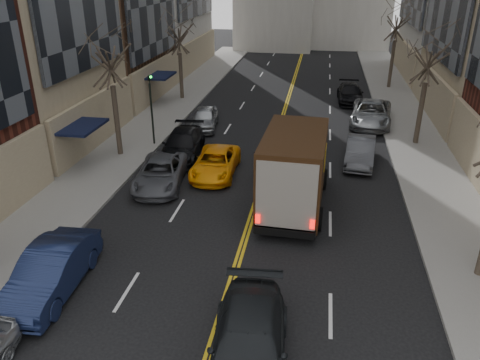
% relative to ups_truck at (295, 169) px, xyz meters
% --- Properties ---
extents(sidewalk_left, '(4.00, 66.00, 0.15)m').
position_rel_ups_truck_xyz_m(sidewalk_left, '(-10.76, 11.72, -1.84)').
color(sidewalk_left, slate).
rests_on(sidewalk_left, ground).
extents(sidewalk_right, '(4.00, 66.00, 0.15)m').
position_rel_ups_truck_xyz_m(sidewalk_right, '(7.24, 11.72, -1.84)').
color(sidewalk_right, slate).
rests_on(sidewalk_right, ground).
extents(tree_lf_mid, '(3.20, 3.20, 8.91)m').
position_rel_ups_truck_xyz_m(tree_lf_mid, '(-10.56, 4.72, 4.68)').
color(tree_lf_mid, '#382D23').
rests_on(tree_lf_mid, sidewalk_left).
extents(tree_lf_far, '(3.20, 3.20, 8.12)m').
position_rel_ups_truck_xyz_m(tree_lf_far, '(-10.56, 17.72, 4.11)').
color(tree_lf_far, '#382D23').
rests_on(tree_lf_far, sidewalk_left).
extents(tree_rt_mid, '(3.20, 3.20, 8.32)m').
position_rel_ups_truck_xyz_m(tree_rt_mid, '(7.04, 9.72, 4.25)').
color(tree_rt_mid, '#382D23').
rests_on(tree_rt_mid, sidewalk_right).
extents(tree_rt_far, '(3.20, 3.20, 9.11)m').
position_rel_ups_truck_xyz_m(tree_rt_far, '(7.04, 24.72, 4.82)').
color(tree_rt_far, '#382D23').
rests_on(tree_rt_far, sidewalk_right).
extents(traffic_signal, '(0.29, 0.26, 4.70)m').
position_rel_ups_truck_xyz_m(traffic_signal, '(-9.16, 6.71, 0.90)').
color(traffic_signal, black).
rests_on(traffic_signal, sidewalk_left).
extents(ups_truck, '(3.07, 7.06, 3.81)m').
position_rel_ups_truck_xyz_m(ups_truck, '(0.00, 0.00, 0.00)').
color(ups_truck, black).
rests_on(ups_truck, ground).
extents(observer_sedan, '(2.57, 5.45, 1.54)m').
position_rel_ups_truck_xyz_m(observer_sedan, '(-0.56, -9.86, -1.15)').
color(observer_sedan, black).
rests_on(observer_sedan, ground).
extents(taxi, '(2.28, 4.77, 1.31)m').
position_rel_ups_truck_xyz_m(taxi, '(-4.40, 3.07, -1.26)').
color(taxi, '#FFA00A').
rests_on(taxi, ground).
extents(pedestrian, '(0.49, 0.65, 1.60)m').
position_rel_ups_truck_xyz_m(pedestrian, '(-2.10, 2.75, -1.12)').
color(pedestrian, black).
rests_on(pedestrian, ground).
extents(parked_lf_b, '(1.92, 4.93, 1.60)m').
position_rel_ups_truck_xyz_m(parked_lf_b, '(-7.77, -7.65, -1.12)').
color(parked_lf_b, '#131C3B').
rests_on(parked_lf_b, ground).
extents(parked_lf_c, '(2.90, 5.19, 1.37)m').
position_rel_ups_truck_xyz_m(parked_lf_c, '(-6.86, 1.22, -1.23)').
color(parked_lf_c, '#4F5057').
rests_on(parked_lf_c, ground).
extents(parked_lf_d, '(2.59, 5.43, 1.53)m').
position_rel_ups_truck_xyz_m(parked_lf_d, '(-6.86, 5.19, -1.16)').
color(parked_lf_d, black).
rests_on(parked_lf_d, ground).
extents(parked_lf_e, '(2.17, 4.37, 1.43)m').
position_rel_ups_truck_xyz_m(parked_lf_e, '(-6.86, 10.65, -1.20)').
color(parked_lf_e, '#9FA2A6').
rests_on(parked_lf_e, ground).
extents(parked_rt_a, '(1.98, 4.54, 1.45)m').
position_rel_ups_truck_xyz_m(parked_rt_a, '(3.37, 5.99, -1.19)').
color(parked_rt_a, '#484A50').
rests_on(parked_rt_a, ground).
extents(parked_rt_b, '(3.31, 6.10, 1.62)m').
position_rel_ups_truck_xyz_m(parked_rt_b, '(4.54, 13.48, -1.11)').
color(parked_rt_b, '#929599').
rests_on(parked_rt_b, ground).
extents(parked_rt_c, '(2.16, 4.96, 1.42)m').
position_rel_ups_truck_xyz_m(parked_rt_c, '(3.34, 19.28, -1.21)').
color(parked_rt_c, black).
rests_on(parked_rt_c, ground).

